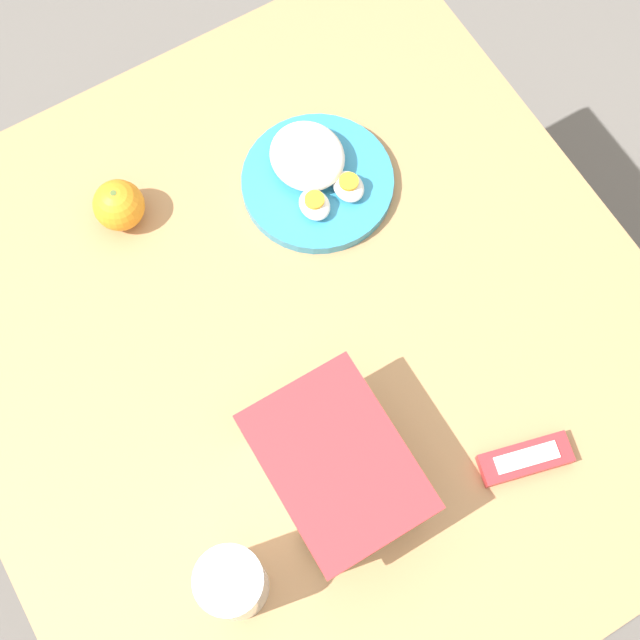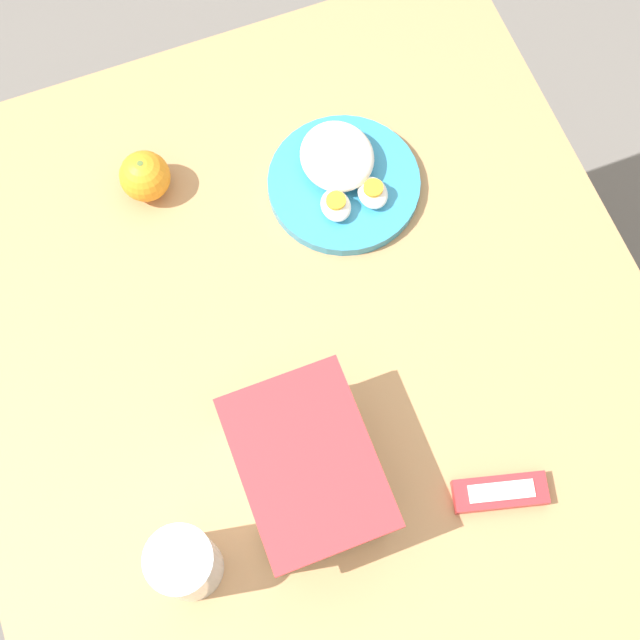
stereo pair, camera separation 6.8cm
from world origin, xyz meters
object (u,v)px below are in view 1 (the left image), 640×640
(food_container, at_px, (336,471))
(candy_bar, at_px, (525,459))
(orange_fruit, at_px, (119,205))
(drinking_glass, at_px, (233,584))
(rice_plate, at_px, (315,174))

(food_container, height_order, candy_bar, food_container)
(orange_fruit, distance_m, drinking_glass, 0.52)
(orange_fruit, bearing_deg, candy_bar, -153.60)
(food_container, bearing_deg, orange_fruit, 8.09)
(food_container, relative_size, candy_bar, 1.75)
(food_container, height_order, rice_plate, food_container)
(rice_plate, bearing_deg, orange_fruit, 71.02)
(rice_plate, height_order, candy_bar, rice_plate)
(food_container, xyz_separation_m, candy_bar, (-0.10, -0.21, -0.04))
(orange_fruit, relative_size, drinking_glass, 0.61)
(food_container, relative_size, orange_fruit, 3.05)
(candy_bar, bearing_deg, orange_fruit, 26.40)
(rice_plate, bearing_deg, candy_bar, -177.19)
(food_container, xyz_separation_m, drinking_glass, (-0.05, 0.17, 0.01))
(orange_fruit, bearing_deg, drinking_glass, 168.53)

